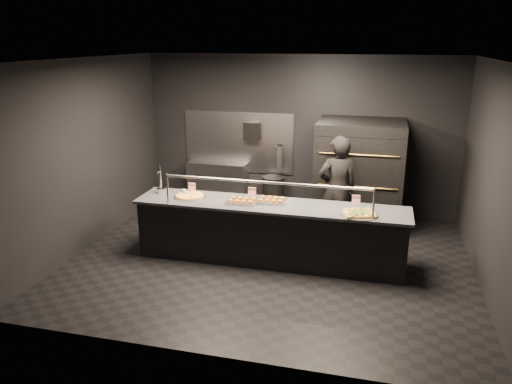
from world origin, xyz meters
TOP-DOWN VIEW (x-y plane):
  - room at (-0.02, 0.05)m, footprint 6.04×6.00m
  - service_counter at (0.00, -0.00)m, footprint 4.10×0.78m
  - pizza_oven at (1.20, 1.90)m, footprint 1.50×1.23m
  - prep_shelf at (-1.60, 2.32)m, footprint 1.20×0.35m
  - towel_dispenser at (-0.90, 2.39)m, footprint 0.30×0.20m
  - fire_extinguisher at (-0.35, 2.40)m, footprint 0.14×0.14m
  - beer_tap at (-1.81, 0.12)m, footprint 0.13×0.18m
  - round_pizza at (-1.28, 0.03)m, footprint 0.51×0.51m
  - slider_tray_a at (-0.43, -0.04)m, footprint 0.51×0.42m
  - slider_tray_b at (-0.00, 0.10)m, footprint 0.52×0.44m
  - square_pizza at (1.31, -0.15)m, footprint 0.54×0.54m
  - condiment_jar at (-1.37, 0.10)m, footprint 0.14×0.06m
  - tent_cards at (-0.15, 0.28)m, footprint 2.70×0.04m
  - trash_bin at (-0.43, 2.21)m, footprint 0.43×0.43m
  - worker at (0.89, 1.05)m, footprint 0.77×0.66m

SIDE VIEW (x-z plane):
  - trash_bin at x=-0.43m, z-range 0.00..0.71m
  - prep_shelf at x=-1.60m, z-range 0.00..0.90m
  - service_counter at x=0.00m, z-range -0.22..1.15m
  - worker at x=0.89m, z-range 0.00..1.80m
  - round_pizza at x=-1.28m, z-range 0.92..0.95m
  - square_pizza at x=1.31m, z-range 0.92..0.96m
  - slider_tray_b at x=0.00m, z-range 0.91..0.98m
  - slider_tray_a at x=-0.43m, z-range 0.91..0.98m
  - condiment_jar at x=-1.37m, z-range 0.92..1.01m
  - pizza_oven at x=1.20m, z-range 0.01..1.92m
  - tent_cards at x=-0.15m, z-range 0.92..1.07m
  - fire_extinguisher at x=-0.35m, z-range 0.81..1.31m
  - beer_tap at x=-1.81m, z-range 0.81..1.31m
  - room at x=-0.02m, z-range 0.00..3.00m
  - towel_dispenser at x=-0.90m, z-range 1.38..1.73m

